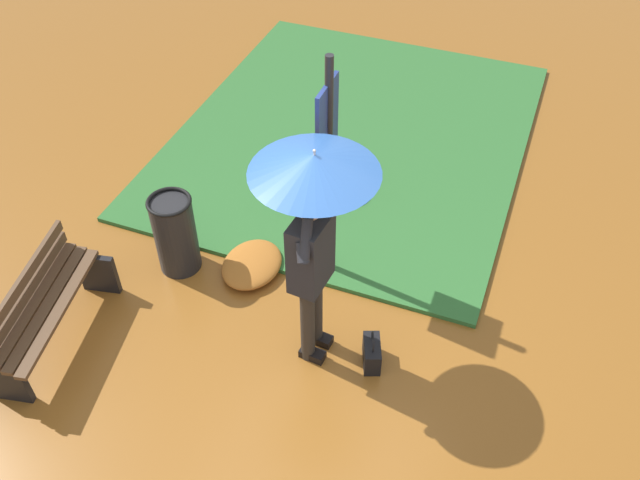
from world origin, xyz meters
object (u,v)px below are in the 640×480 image
(info_sign_post, at_px, (327,148))
(trash_bin, at_px, (175,234))
(person_with_umbrella, at_px, (313,209))
(park_bench, at_px, (46,309))
(handbag, at_px, (372,353))

(info_sign_post, relative_size, trash_bin, 2.76)
(person_with_umbrella, relative_size, trash_bin, 2.45)
(person_with_umbrella, height_order, trash_bin, person_with_umbrella)
(person_with_umbrella, xyz_separation_m, park_bench, (-0.79, 2.13, -1.15))
(park_bench, height_order, trash_bin, trash_bin)
(person_with_umbrella, distance_m, info_sign_post, 0.90)
(person_with_umbrella, relative_size, handbag, 5.53)
(trash_bin, bearing_deg, park_bench, 154.41)
(person_with_umbrella, distance_m, handbag, 1.52)
(handbag, distance_m, trash_bin, 2.17)
(handbag, height_order, park_bench, park_bench)
(info_sign_post, relative_size, park_bench, 1.63)
(info_sign_post, height_order, handbag, info_sign_post)
(person_with_umbrella, bearing_deg, handbag, -93.93)
(trash_bin, bearing_deg, handbag, -101.78)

